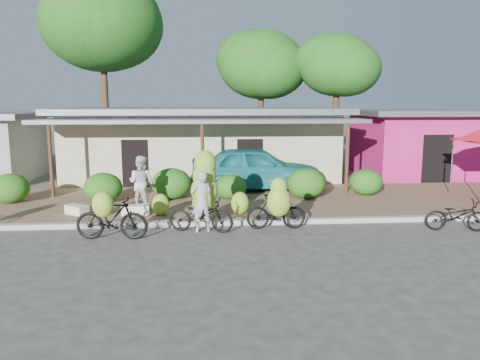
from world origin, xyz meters
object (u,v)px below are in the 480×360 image
object	(u,v)px
bike_right	(277,207)
vendor	(202,201)
tree_center_right	(258,63)
teal_van	(256,168)
tree_near_right	(333,64)
bystander	(141,183)
bike_left	(111,217)
bike_center	(203,199)
bike_far_right	(457,215)
tree_far_center	(99,21)
sack_far	(77,210)
sack_near	(136,210)

from	to	relation	value
bike_right	vendor	bearing A→B (deg)	89.33
tree_center_right	vendor	distance (m)	16.42
vendor	teal_van	size ratio (longest dim) A/B	0.33
tree_near_right	bystander	size ratio (longest dim) A/B	4.14
tree_center_right	tree_near_right	distance (m)	4.48
tree_center_right	bike_left	xyz separation A→B (m)	(-5.75, -15.93, -5.27)
tree_near_right	vendor	bearing A→B (deg)	-118.96
bike_center	bystander	world-z (taller)	bike_center
bike_left	teal_van	distance (m)	7.80
bike_far_right	bike_right	bearing A→B (deg)	96.89
tree_center_right	bike_far_right	xyz separation A→B (m)	(3.88, -15.78, -5.46)
bike_left	vendor	world-z (taller)	vendor
tree_center_right	bike_far_right	world-z (taller)	tree_center_right
tree_far_center	tree_center_right	world-z (taller)	tree_far_center
bike_right	bike_far_right	bearing A→B (deg)	-92.29
bike_far_right	vendor	size ratio (longest dim) A/B	1.03
sack_far	bystander	distance (m)	2.17
bike_center	bike_far_right	xyz separation A→B (m)	(7.19, -0.74, -0.45)
vendor	bystander	distance (m)	3.17
tree_far_center	bike_far_right	xyz separation A→B (m)	(12.88, -15.28, -7.63)
bike_left	sack_far	xyz separation A→B (m)	(-1.56, 2.60, -0.38)
tree_near_right	bike_far_right	xyz separation A→B (m)	(-0.12, -13.78, -5.29)
sack_far	teal_van	bearing A→B (deg)	31.25
tree_near_right	bike_far_right	size ratio (longest dim) A/B	4.11
bike_far_right	tree_far_center	bearing A→B (deg)	51.52
sack_far	vendor	world-z (taller)	vendor
tree_far_center	bystander	xyz separation A→B (m)	(3.66, -12.31, -7.07)
bike_far_right	bystander	world-z (taller)	bystander
bike_far_right	sack_far	world-z (taller)	bike_far_right
bike_left	bike_far_right	bearing A→B (deg)	-82.99
tree_far_center	bike_far_right	bearing A→B (deg)	-49.87
bike_center	vendor	bearing A→B (deg)	-174.09
tree_center_right	tree_near_right	world-z (taller)	tree_center_right
bike_left	tree_far_center	bearing A→B (deg)	18.00
bike_left	sack_near	world-z (taller)	bike_left
sack_near	sack_far	distance (m)	1.88
tree_far_center	sack_far	bearing A→B (deg)	-82.50
tree_center_right	bike_center	size ratio (longest dim) A/B	3.45
sack_far	teal_van	xyz separation A→B (m)	(6.12, 3.72, 0.75)
bike_right	bystander	world-z (taller)	bystander
bike_right	bystander	size ratio (longest dim) A/B	0.96
bike_center	bystander	size ratio (longest dim) A/B	1.27
bike_center	bike_right	size ratio (longest dim) A/B	1.32
tree_far_center	bike_far_right	distance (m)	21.39
bike_left	bike_right	bearing A→B (deg)	-76.90
bike_right	teal_van	size ratio (longest dim) A/B	0.33
bike_far_right	sack_far	bearing A→B (deg)	89.06
bike_far_right	sack_far	xyz separation A→B (m)	(-11.19, 2.45, -0.19)
bike_left	bike_right	distance (m)	4.56
sack_near	sack_far	bearing A→B (deg)	173.55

